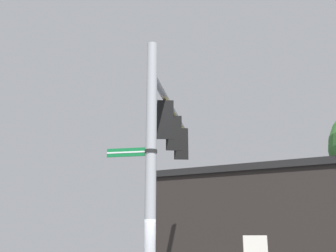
# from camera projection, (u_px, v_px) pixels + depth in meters

# --- Properties ---
(signal_pole) EXTENTS (0.28, 0.28, 7.20)m
(signal_pole) POSITION_uv_depth(u_px,v_px,m) (151.00, 174.00, 9.68)
(signal_pole) COLOR #ADB2B7
(signal_pole) RESTS_ON ground
(mast_arm) EXTENTS (1.65, 5.67, 0.21)m
(mast_arm) POSITION_uv_depth(u_px,v_px,m) (171.00, 108.00, 13.16)
(mast_arm) COLOR #ADB2B7
(traffic_light_nearest_pole) EXTENTS (0.54, 0.49, 1.31)m
(traffic_light_nearest_pole) POSITION_uv_depth(u_px,v_px,m) (164.00, 121.00, 11.84)
(traffic_light_nearest_pole) COLOR black
(traffic_light_mid_inner) EXTENTS (0.54, 0.49, 1.31)m
(traffic_light_mid_inner) POSITION_uv_depth(u_px,v_px,m) (173.00, 134.00, 13.34)
(traffic_light_mid_inner) COLOR black
(traffic_light_mid_outer) EXTENTS (0.54, 0.49, 1.31)m
(traffic_light_mid_outer) POSITION_uv_depth(u_px,v_px,m) (181.00, 145.00, 14.84)
(traffic_light_mid_outer) COLOR black
(street_name_sign) EXTENTS (1.29, 0.47, 0.22)m
(street_name_sign) POSITION_uv_depth(u_px,v_px,m) (139.00, 152.00, 9.89)
(street_name_sign) COLOR #147238
(storefront_building) EXTENTS (9.84, 9.02, 5.09)m
(storefront_building) POSITION_uv_depth(u_px,v_px,m) (255.00, 227.00, 18.05)
(storefront_building) COLOR #282321
(storefront_building) RESTS_ON ground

